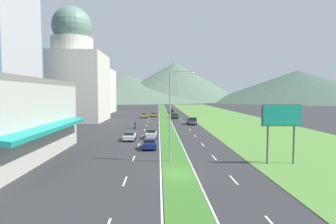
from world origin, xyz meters
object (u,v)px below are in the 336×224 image
Objects in this scene: car_4 at (175,116)px; pickup_truck_0 at (192,121)px; car_1 at (144,115)px; billboard_roadside at (281,119)px; car_7 at (154,115)px; street_lamp_near at (172,110)px; car_3 at (173,115)px; car_6 at (151,134)px; motorcycle_rider at (135,125)px; car_2 at (150,144)px; car_0 at (130,136)px; car_5 at (171,111)px; street_lamp_mid at (169,103)px.

car_4 is 0.88× the size of pickup_truck_0.
car_1 is at bearing -147.32° from pickup_truck_0.
billboard_roadside reaches higher than car_7.
street_lamp_near reaches higher than billboard_roadside.
pickup_truck_0 reaches higher than car_4.
car_3 is 0.95× the size of car_4.
car_6 is 2.29× the size of motorcycle_rider.
car_4 is 28.53m from motorcycle_rider.
car_4 reaches higher than car_1.
car_1 is 2.18× the size of motorcycle_rider.
car_3 is 6.89m from car_7.
car_7 is at bearing 92.89° from street_lamp_near.
car_7 is (-0.29, 56.84, -0.03)m from car_2.
car_0 is 0.93× the size of car_4.
car_2 is at bearing 110.75° from street_lamp_near.
car_6 is at bearing -179.65° from car_7.
billboard_roadside is 85.62m from car_5.
car_0 is at bearing -115.61° from street_lamp_mid.
car_4 is at bearing -134.21° from car_7.
street_lamp_near is 17.73m from car_0.
car_7 is (-4.05, 33.57, -5.29)m from street_lamp_mid.
street_lamp_near reaches higher than car_7.
street_lamp_mid is at bearing -4.86° from car_3.
motorcycle_rider is (-7.10, 31.37, -5.41)m from street_lamp_near.
pickup_truck_0 reaches higher than motorcycle_rider.
car_0 is 2.21× the size of motorcycle_rider.
street_lamp_mid is 14.84m from car_6.
car_7 is 27.25m from pickup_truck_0.
car_6 is at bearing -58.89° from car_0.
car_3 reaches higher than car_2.
street_lamp_near is 2.28× the size of car_4.
car_4 is at bearing -22.80° from motorcycle_rider.
street_lamp_mid is 2.60× the size of car_2.
car_5 is at bearing -24.41° from car_1.
car_3 reaches higher than car_7.
pickup_truck_0 is at bearing -60.30° from motorcycle_rider.
car_7 is 33.54m from motorcycle_rider.
car_0 is 68.81m from car_5.
street_lamp_near is at bearing -2.63° from car_5.
street_lamp_mid is 52.73m from car_5.
car_3 is at bearing -8.09° from car_6.
car_4 is (10.41, -3.16, 0.02)m from car_1.
street_lamp_near reaches higher than car_2.
street_lamp_near reaches higher than car_1.
car_5 is (3.05, 52.38, -5.24)m from street_lamp_mid.
car_6 reaches higher than car_1.
car_6 is (-3.76, -13.37, -5.22)m from street_lamp_mid.
pickup_truck_0 is (-5.17, 41.12, -4.24)m from billboard_roadside.
car_5 is 0.91× the size of car_6.
motorcycle_rider is at bearing 178.14° from street_lamp_mid.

